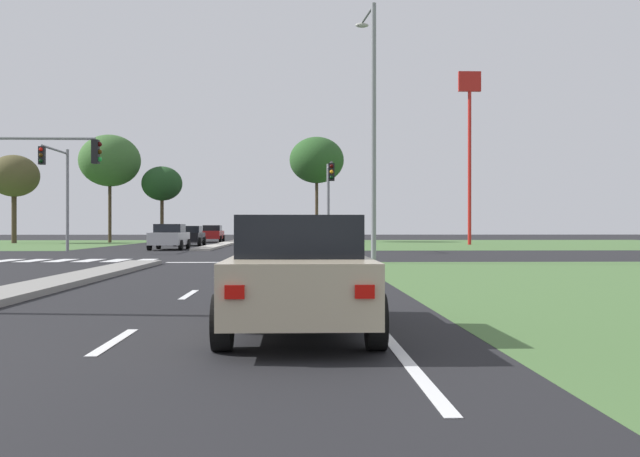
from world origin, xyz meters
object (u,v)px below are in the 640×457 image
at_px(traffic_signal_far_left, 58,180).
at_px(treeline_fourth, 317,160).
at_px(car_black_near, 190,236).
at_px(car_red_third, 212,233).
at_px(car_beige_second, 299,273).
at_px(traffic_signal_far_right, 329,190).
at_px(treeline_third, 162,184).
at_px(treeline_second, 110,161).
at_px(traffic_signal_near_left, 15,171).
at_px(street_lamp_second, 372,119).
at_px(fastfood_pole_sign, 469,121).
at_px(treeline_near, 14,176).
at_px(car_silver_fourth, 169,237).

xyz_separation_m(traffic_signal_far_left, treeline_fourth, (15.30, 28.06, 3.80)).
relative_size(car_black_near, car_red_third, 0.96).
xyz_separation_m(car_beige_second, traffic_signal_far_left, (-13.34, 30.74, 3.27)).
distance_m(traffic_signal_far_right, treeline_third, 29.03).
bearing_deg(car_beige_second, treeline_third, 102.42).
bearing_deg(treeline_second, car_black_near, -51.84).
bearing_deg(car_beige_second, traffic_signal_far_right, 86.54).
distance_m(traffic_signal_near_left, treeline_second, 37.54).
relative_size(car_beige_second, traffic_signal_near_left, 0.81).
distance_m(car_beige_second, traffic_signal_far_left, 33.67).
bearing_deg(street_lamp_second, car_red_third, 105.36).
xyz_separation_m(street_lamp_second, fastfood_pole_sign, (10.92, 28.75, 4.31)).
distance_m(street_lamp_second, treeline_near, 45.08).
xyz_separation_m(treeline_second, treeline_fourth, (19.01, 2.83, 0.37)).
xyz_separation_m(traffic_signal_far_right, treeline_third, (-14.18, 25.26, 1.85)).
height_order(traffic_signal_far_right, treeline_fourth, treeline_fourth).
relative_size(street_lamp_second, treeline_third, 1.44).
bearing_deg(car_beige_second, treeline_fourth, 88.10).
distance_m(car_beige_second, treeline_near, 59.38).
height_order(traffic_signal_near_left, treeline_fourth, treeline_fourth).
relative_size(traffic_signal_far_left, traffic_signal_far_right, 1.16).
relative_size(street_lamp_second, treeline_near, 1.30).
xyz_separation_m(street_lamp_second, treeline_third, (-15.27, 37.80, -0.25)).
height_order(treeline_near, treeline_second, treeline_second).
distance_m(treeline_near, treeline_fourth, 27.32).
bearing_deg(car_red_third, treeline_fourth, -174.68).
height_order(car_black_near, traffic_signal_far_right, traffic_signal_far_right).
bearing_deg(traffic_signal_far_right, treeline_second, 126.85).
distance_m(traffic_signal_near_left, treeline_third, 36.95).
distance_m(car_silver_fourth, traffic_signal_far_right, 10.97).
bearing_deg(treeline_near, car_beige_second, -65.21).
relative_size(car_black_near, fastfood_pole_sign, 0.31).
bearing_deg(car_red_third, car_black_near, 89.49).
height_order(traffic_signal_near_left, treeline_near, treeline_near).
distance_m(street_lamp_second, fastfood_pole_sign, 31.06).
bearing_deg(car_black_near, traffic_signal_far_left, 69.08).
relative_size(traffic_signal_far_right, treeline_third, 0.73).
distance_m(car_beige_second, treeline_fourth, 59.26).
relative_size(traffic_signal_far_right, street_lamp_second, 0.51).
distance_m(treeline_third, treeline_fourth, 14.76).
bearing_deg(car_black_near, treeline_third, -69.62).
xyz_separation_m(traffic_signal_far_left, traffic_signal_far_right, (15.20, -0.01, -0.53)).
distance_m(traffic_signal_far_left, treeline_near, 25.74).
bearing_deg(car_silver_fourth, traffic_signal_near_left, 78.37).
xyz_separation_m(car_beige_second, fastfood_pole_sign, (13.87, 46.95, 9.14)).
bearing_deg(car_red_third, fastfood_pole_sign, 153.38).
height_order(traffic_signal_far_right, street_lamp_second, street_lamp_second).
bearing_deg(traffic_signal_far_right, car_black_near, 125.72).
bearing_deg(car_silver_fourth, treeline_near, -47.99).
bearing_deg(treeline_near, car_red_third, 13.91).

